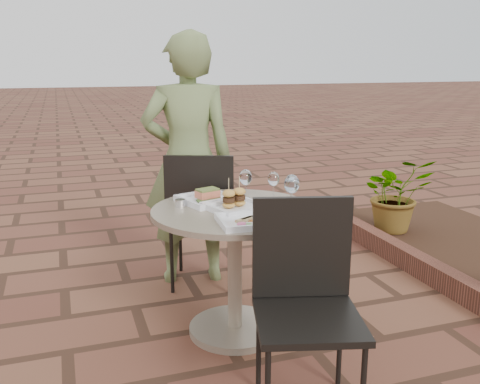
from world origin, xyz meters
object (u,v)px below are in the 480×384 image
object	(u,v)px
plate_salmon	(208,198)
plate_tuna	(246,221)
cafe_table	(235,252)
diner	(188,161)
plate_sliders	(234,203)
chair_near	(305,288)
chair_far	(201,210)

from	to	relation	value
plate_salmon	plate_tuna	xyz separation A→B (m)	(0.07, -0.46, -0.01)
cafe_table	diner	distance (m)	0.92
plate_sliders	plate_tuna	world-z (taller)	plate_sliders
plate_salmon	plate_sliders	bearing A→B (deg)	-63.15
cafe_table	diner	world-z (taller)	diner
chair_near	diner	size ratio (longest dim) A/B	0.55
chair_near	plate_salmon	size ratio (longest dim) A/B	2.61
chair_near	cafe_table	bearing A→B (deg)	112.67
cafe_table	plate_sliders	bearing A→B (deg)	-123.68
diner	plate_salmon	size ratio (longest dim) A/B	4.77
cafe_table	plate_sliders	world-z (taller)	plate_sliders
cafe_table	chair_near	bearing A→B (deg)	-82.62
chair_near	plate_sliders	bearing A→B (deg)	113.32
plate_salmon	chair_near	bearing A→B (deg)	-77.63
chair_near	plate_sliders	xyz separation A→B (m)	(-0.10, 0.69, 0.21)
diner	plate_salmon	xyz separation A→B (m)	(-0.05, -0.66, -0.10)
plate_salmon	diner	bearing A→B (deg)	86.00
plate_sliders	chair_far	bearing A→B (deg)	90.93
chair_near	diner	world-z (taller)	diner
diner	plate_salmon	bearing A→B (deg)	94.38
cafe_table	plate_salmon	xyz separation A→B (m)	(-0.10, 0.18, 0.27)
cafe_table	diner	size ratio (longest dim) A/B	0.53
plate_sliders	plate_tuna	distance (m)	0.27
diner	plate_sliders	distance (m)	0.86
plate_tuna	plate_sliders	bearing A→B (deg)	83.83
chair_far	plate_salmon	size ratio (longest dim) A/B	2.61
chair_near	plate_sliders	distance (m)	0.73
chair_near	diner	xyz separation A→B (m)	(-0.15, 1.54, 0.30)
chair_far	plate_salmon	bearing A→B (deg)	100.92
cafe_table	plate_tuna	bearing A→B (deg)	-97.29
chair_far	chair_near	bearing A→B (deg)	115.45
plate_sliders	plate_tuna	xyz separation A→B (m)	(-0.03, -0.27, -0.02)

